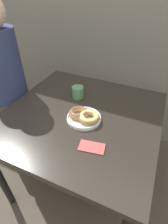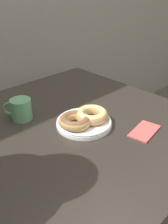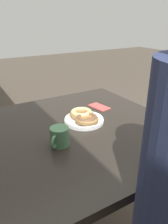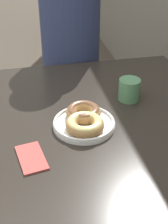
# 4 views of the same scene
# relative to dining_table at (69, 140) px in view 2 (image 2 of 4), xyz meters

# --- Properties ---
(dining_table) EXTENTS (1.01, 1.00, 0.77)m
(dining_table) POSITION_rel_dining_table_xyz_m (0.00, 0.00, 0.00)
(dining_table) COLOR #28231E
(dining_table) RESTS_ON ground_plane
(donut_plate) EXTENTS (0.26, 0.22, 0.06)m
(donut_plate) POSITION_rel_dining_table_xyz_m (0.04, -0.05, 0.11)
(donut_plate) COLOR white
(donut_plate) RESTS_ON dining_table
(coffee_mug) EXTENTS (0.10, 0.11, 0.09)m
(coffee_mug) POSITION_rel_dining_table_xyz_m (-0.11, 0.17, 0.12)
(coffee_mug) COLOR #4C7F56
(coffee_mug) RESTS_ON dining_table
(napkin) EXTENTS (0.15, 0.10, 0.01)m
(napkin) POSITION_rel_dining_table_xyz_m (0.17, -0.24, 0.08)
(napkin) COLOR #BC4C47
(napkin) RESTS_ON dining_table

